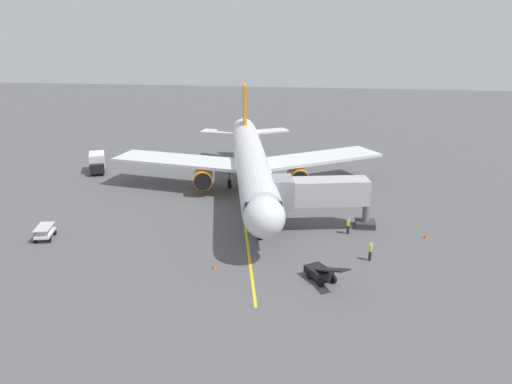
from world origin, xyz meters
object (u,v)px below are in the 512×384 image
at_px(jet_bridge, 312,193).
at_px(baggage_cart_near_nose, 45,232).
at_px(safety_cone_nose_right, 426,235).
at_px(ground_crew_marshaller, 348,225).
at_px(safety_cone_nose_left, 214,266).
at_px(ground_crew_wing_walker, 370,251).
at_px(belt_loader_starboard_side, 321,272).
at_px(box_truck_portside, 97,163).
at_px(airplane, 251,162).

relative_size(jet_bridge, baggage_cart_near_nose, 4.02).
distance_m(baggage_cart_near_nose, safety_cone_nose_right, 36.85).
distance_m(jet_bridge, ground_crew_marshaller, 4.78).
xyz_separation_m(jet_bridge, safety_cone_nose_left, (7.73, 10.30, -3.49)).
bearing_deg(baggage_cart_near_nose, ground_crew_wing_walker, 179.33).
bearing_deg(belt_loader_starboard_side, box_truck_portside, -40.91).
bearing_deg(airplane, box_truck_portside, -15.92).
xyz_separation_m(ground_crew_marshaller, baggage_cart_near_nose, (29.02, 5.42, -0.23)).
distance_m(jet_bridge, belt_loader_starboard_side, 11.51).
height_order(airplane, jet_bridge, airplane).
bearing_deg(ground_crew_wing_walker, airplane, -51.79).
bearing_deg(ground_crew_marshaller, belt_loader_starboard_side, 76.38).
relative_size(baggage_cart_near_nose, safety_cone_nose_left, 5.20).
bearing_deg(airplane, ground_crew_marshaller, 136.28).
bearing_deg(ground_crew_wing_walker, box_truck_portside, -32.83).
distance_m(box_truck_portside, safety_cone_nose_right, 44.99).
distance_m(jet_bridge, ground_crew_wing_walker, 9.13).
xyz_separation_m(ground_crew_marshaller, box_truck_portside, (34.06, -17.33, 0.50)).
distance_m(ground_crew_wing_walker, box_truck_portside, 42.61).
distance_m(jet_bridge, baggage_cart_near_nose, 26.29).
xyz_separation_m(ground_crew_marshaller, safety_cone_nose_right, (-7.44, 0.04, -0.61)).
xyz_separation_m(airplane, ground_crew_marshaller, (-11.34, 10.84, -3.12)).
relative_size(airplane, baggage_cart_near_nose, 14.00).
height_order(airplane, safety_cone_nose_right, airplane).
distance_m(ground_crew_marshaller, ground_crew_wing_walker, 6.04).
bearing_deg(ground_crew_wing_walker, jet_bridge, -51.01).
xyz_separation_m(jet_bridge, ground_crew_wing_walker, (-5.45, 6.73, -2.88)).
relative_size(jet_bridge, safety_cone_nose_right, 20.91).
relative_size(airplane, ground_crew_marshaller, 23.41).
xyz_separation_m(jet_bridge, belt_loader_starboard_side, (-1.26, 11.02, -3.05)).
height_order(ground_crew_wing_walker, safety_cone_nose_left, ground_crew_wing_walker).
bearing_deg(safety_cone_nose_right, baggage_cart_near_nose, 8.40).
bearing_deg(safety_cone_nose_left, belt_loader_starboard_side, 175.42).
xyz_separation_m(airplane, belt_loader_starboard_side, (-8.90, 20.91, -3.29)).
xyz_separation_m(ground_crew_marshaller, ground_crew_wing_walker, (-1.75, 5.78, 0.00)).
height_order(baggage_cart_near_nose, safety_cone_nose_right, baggage_cart_near_nose).
bearing_deg(belt_loader_starboard_side, safety_cone_nose_right, -134.55).
distance_m(airplane, belt_loader_starboard_side, 22.96).
relative_size(box_truck_portside, safety_cone_nose_left, 9.08).
distance_m(airplane, baggage_cart_near_nose, 24.25).
bearing_deg(ground_crew_marshaller, safety_cone_nose_left, 39.29).
height_order(jet_bridge, ground_crew_marshaller, jet_bridge).
bearing_deg(safety_cone_nose_right, box_truck_portside, -22.71).
relative_size(ground_crew_marshaller, baggage_cart_near_nose, 0.60).
xyz_separation_m(baggage_cart_near_nose, belt_loader_starboard_side, (-26.58, 4.65, 0.06)).
bearing_deg(box_truck_portside, baggage_cart_near_nose, 102.50).
relative_size(ground_crew_wing_walker, box_truck_portside, 0.34).
xyz_separation_m(baggage_cart_near_nose, safety_cone_nose_right, (-36.45, -5.38, -0.38)).
xyz_separation_m(ground_crew_wing_walker, box_truck_portside, (35.81, -23.10, 0.50)).
height_order(box_truck_portside, belt_loader_starboard_side, box_truck_portside).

